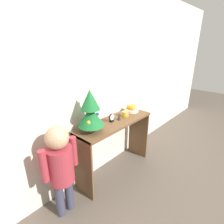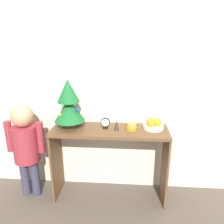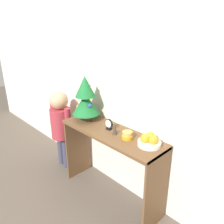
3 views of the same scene
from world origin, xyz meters
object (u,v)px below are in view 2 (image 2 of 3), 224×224
(mini_tree, at_px, (69,104))
(fruit_bowl, at_px, (153,125))
(desk_clock, at_px, (105,123))
(singing_bowl, at_px, (131,127))
(figurine, at_px, (117,125))
(child_figure, at_px, (26,142))

(mini_tree, height_order, fruit_bowl, mini_tree)
(desk_clock, bearing_deg, singing_bowl, -3.24)
(desk_clock, xyz_separation_m, figurine, (0.11, -0.03, -0.00))
(figurine, bearing_deg, desk_clock, 164.69)
(fruit_bowl, relative_size, figurine, 2.00)
(child_figure, bearing_deg, desk_clock, 4.12)
(desk_clock, distance_m, child_figure, 0.85)
(fruit_bowl, xyz_separation_m, figurine, (-0.36, -0.06, 0.01))
(mini_tree, distance_m, singing_bowl, 0.66)
(fruit_bowl, height_order, figurine, fruit_bowl)
(singing_bowl, relative_size, desk_clock, 0.93)
(desk_clock, relative_size, child_figure, 0.11)
(fruit_bowl, distance_m, singing_bowl, 0.22)
(fruit_bowl, height_order, desk_clock, desk_clock)
(desk_clock, distance_m, figurine, 0.12)
(mini_tree, xyz_separation_m, singing_bowl, (0.62, -0.01, -0.22))
(fruit_bowl, distance_m, figurine, 0.37)
(desk_clock, height_order, child_figure, child_figure)
(child_figure, bearing_deg, fruit_bowl, 3.96)
(mini_tree, height_order, child_figure, mini_tree)
(singing_bowl, distance_m, child_figure, 1.10)
(singing_bowl, bearing_deg, figurine, -173.58)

